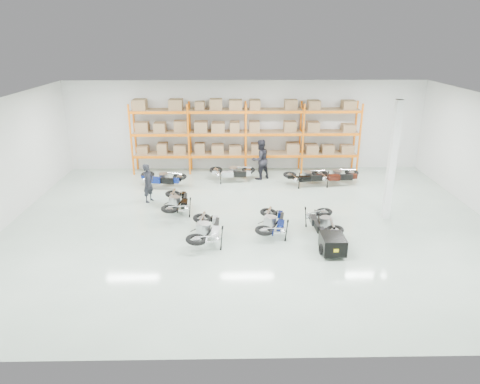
{
  "coord_description": "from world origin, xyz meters",
  "views": [
    {
      "loc": [
        -0.67,
        -14.47,
        6.7
      ],
      "look_at": [
        -0.39,
        0.47,
        1.1
      ],
      "focal_mm": 32.0,
      "sensor_mm": 36.0,
      "label": 1
    }
  ],
  "objects_px": {
    "moto_back_b": "(232,169)",
    "person_back": "(260,159)",
    "moto_back_c": "(307,174)",
    "moto_black_far_left": "(177,199)",
    "moto_silver_left": "(207,226)",
    "moto_back_a": "(161,175)",
    "person_left": "(148,183)",
    "trailer": "(333,244)",
    "moto_back_d": "(337,172)",
    "moto_blue_centre": "(273,219)",
    "moto_touring_right": "(323,218)"
  },
  "relations": [
    {
      "from": "moto_blue_centre",
      "to": "moto_back_b",
      "type": "bearing_deg",
      "value": -66.11
    },
    {
      "from": "trailer",
      "to": "moto_back_d",
      "type": "xyz_separation_m",
      "value": [
        1.67,
        6.75,
        0.21
      ]
    },
    {
      "from": "moto_back_c",
      "to": "trailer",
      "type": "bearing_deg",
      "value": 170.56
    },
    {
      "from": "moto_back_b",
      "to": "moto_back_c",
      "type": "relative_size",
      "value": 1.03
    },
    {
      "from": "moto_back_c",
      "to": "moto_black_far_left",
      "type": "bearing_deg",
      "value": 111.94
    },
    {
      "from": "moto_blue_centre",
      "to": "person_left",
      "type": "height_order",
      "value": "person_left"
    },
    {
      "from": "moto_black_far_left",
      "to": "moto_back_d",
      "type": "xyz_separation_m",
      "value": [
        7.03,
        3.22,
        0.01
      ]
    },
    {
      "from": "moto_back_b",
      "to": "person_back",
      "type": "bearing_deg",
      "value": -76.5
    },
    {
      "from": "moto_black_far_left",
      "to": "person_left",
      "type": "distance_m",
      "value": 1.8
    },
    {
      "from": "moto_blue_centre",
      "to": "moto_back_b",
      "type": "relative_size",
      "value": 0.99
    },
    {
      "from": "trailer",
      "to": "moto_back_b",
      "type": "xyz_separation_m",
      "value": [
        -3.2,
        7.33,
        0.2
      ]
    },
    {
      "from": "moto_back_a",
      "to": "person_left",
      "type": "distance_m",
      "value": 1.79
    },
    {
      "from": "moto_black_far_left",
      "to": "person_left",
      "type": "xyz_separation_m",
      "value": [
        -1.32,
        1.2,
        0.24
      ]
    },
    {
      "from": "trailer",
      "to": "moto_back_d",
      "type": "relative_size",
      "value": 0.81
    },
    {
      "from": "moto_back_a",
      "to": "person_left",
      "type": "height_order",
      "value": "person_left"
    },
    {
      "from": "trailer",
      "to": "moto_back_d",
      "type": "height_order",
      "value": "moto_back_d"
    },
    {
      "from": "moto_silver_left",
      "to": "moto_back_a",
      "type": "bearing_deg",
      "value": -63.81
    },
    {
      "from": "moto_black_far_left",
      "to": "person_back",
      "type": "xyz_separation_m",
      "value": [
        3.52,
        4.09,
        0.39
      ]
    },
    {
      "from": "trailer",
      "to": "moto_back_b",
      "type": "relative_size",
      "value": 0.82
    },
    {
      "from": "moto_silver_left",
      "to": "moto_back_c",
      "type": "xyz_separation_m",
      "value": [
        4.34,
        5.71,
        -0.05
      ]
    },
    {
      "from": "moto_touring_right",
      "to": "moto_back_b",
      "type": "height_order",
      "value": "moto_back_b"
    },
    {
      "from": "moto_silver_left",
      "to": "moto_black_far_left",
      "type": "xyz_separation_m",
      "value": [
        -1.3,
        2.58,
        -0.03
      ]
    },
    {
      "from": "person_left",
      "to": "person_back",
      "type": "height_order",
      "value": "person_back"
    },
    {
      "from": "moto_blue_centre",
      "to": "person_back",
      "type": "bearing_deg",
      "value": -79.3
    },
    {
      "from": "moto_black_far_left",
      "to": "person_back",
      "type": "height_order",
      "value": "person_back"
    },
    {
      "from": "trailer",
      "to": "moto_back_a",
      "type": "distance_m",
      "value": 9.13
    },
    {
      "from": "moto_silver_left",
      "to": "moto_back_b",
      "type": "bearing_deg",
      "value": -94.62
    },
    {
      "from": "moto_blue_centre",
      "to": "moto_back_a",
      "type": "distance_m",
      "value": 6.78
    },
    {
      "from": "moto_back_a",
      "to": "moto_back_d",
      "type": "distance_m",
      "value": 8.1
    },
    {
      "from": "moto_touring_right",
      "to": "moto_back_b",
      "type": "xyz_separation_m",
      "value": [
        -3.2,
        5.73,
        0.02
      ]
    },
    {
      "from": "moto_silver_left",
      "to": "moto_blue_centre",
      "type": "bearing_deg",
      "value": -162.24
    },
    {
      "from": "moto_touring_right",
      "to": "trailer",
      "type": "height_order",
      "value": "moto_touring_right"
    },
    {
      "from": "trailer",
      "to": "person_back",
      "type": "xyz_separation_m",
      "value": [
        -1.84,
        7.62,
        0.59
      ]
    },
    {
      "from": "moto_blue_centre",
      "to": "moto_touring_right",
      "type": "distance_m",
      "value": 1.77
    },
    {
      "from": "moto_back_a",
      "to": "person_back",
      "type": "bearing_deg",
      "value": -63.09
    },
    {
      "from": "moto_blue_centre",
      "to": "moto_back_c",
      "type": "distance_m",
      "value": 5.5
    },
    {
      "from": "moto_touring_right",
      "to": "moto_back_d",
      "type": "distance_m",
      "value": 5.42
    },
    {
      "from": "moto_touring_right",
      "to": "person_back",
      "type": "height_order",
      "value": "person_back"
    },
    {
      "from": "moto_blue_centre",
      "to": "person_back",
      "type": "xyz_separation_m",
      "value": [
        -0.07,
        6.07,
        0.4
      ]
    },
    {
      "from": "moto_touring_right",
      "to": "moto_back_a",
      "type": "height_order",
      "value": "moto_back_a"
    },
    {
      "from": "moto_touring_right",
      "to": "moto_back_b",
      "type": "distance_m",
      "value": 6.56
    },
    {
      "from": "moto_black_far_left",
      "to": "trailer",
      "type": "height_order",
      "value": "moto_black_far_left"
    },
    {
      "from": "moto_blue_centre",
      "to": "moto_back_a",
      "type": "bearing_deg",
      "value": -36.68
    },
    {
      "from": "person_left",
      "to": "person_back",
      "type": "bearing_deg",
      "value": -35.62
    },
    {
      "from": "person_back",
      "to": "moto_touring_right",
      "type": "bearing_deg",
      "value": 75.19
    },
    {
      "from": "moto_black_far_left",
      "to": "moto_back_c",
      "type": "height_order",
      "value": "moto_black_far_left"
    },
    {
      "from": "moto_back_b",
      "to": "person_back",
      "type": "height_order",
      "value": "person_back"
    },
    {
      "from": "person_back",
      "to": "moto_back_d",
      "type": "bearing_deg",
      "value": 134.31
    },
    {
      "from": "person_back",
      "to": "moto_black_far_left",
      "type": "bearing_deg",
      "value": 17.48
    },
    {
      "from": "moto_back_c",
      "to": "person_left",
      "type": "relative_size",
      "value": 1.12
    }
  ]
}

